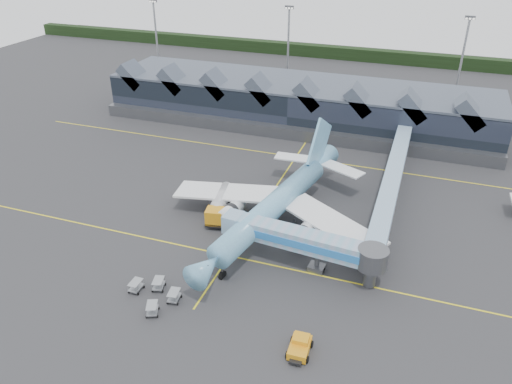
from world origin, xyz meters
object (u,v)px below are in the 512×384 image
(main_airliner, at_px, (277,203))
(fuel_truck, at_px, (221,203))
(pushback_tug, at_px, (300,346))
(jet_bridge, at_px, (312,244))

(main_airliner, xyz_separation_m, fuel_truck, (-9.75, 0.09, -1.95))
(pushback_tug, bearing_deg, main_airliner, 110.99)
(jet_bridge, relative_size, pushback_tug, 5.70)
(jet_bridge, distance_m, pushback_tug, 15.90)
(main_airliner, height_order, fuel_truck, main_airliner)
(jet_bridge, xyz_separation_m, pushback_tug, (2.65, -15.31, -3.41))
(main_airliner, relative_size, pushback_tug, 10.12)
(jet_bridge, xyz_separation_m, fuel_truck, (-17.62, 9.38, -2.18))
(main_airliner, bearing_deg, pushback_tug, -55.90)
(fuel_truck, xyz_separation_m, pushback_tug, (20.28, -24.68, -1.23))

